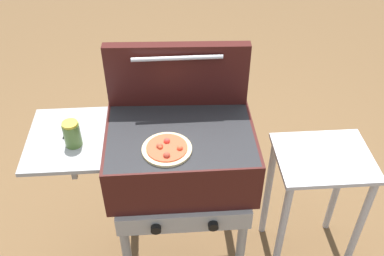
{
  "coord_description": "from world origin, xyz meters",
  "views": [
    {
      "loc": [
        -0.05,
        -1.43,
        2.11
      ],
      "look_at": [
        0.05,
        0.0,
        0.92
      ],
      "focal_mm": 41.43,
      "sensor_mm": 36.0,
      "label": 1
    }
  ],
  "objects_px": {
    "grill": "(178,158)",
    "sauce_jar": "(72,134)",
    "prep_table": "(317,186)",
    "pizza_pepperoni": "(167,149)"
  },
  "relations": [
    {
      "from": "prep_table",
      "to": "grill",
      "type": "bearing_deg",
      "value": -179.63
    },
    {
      "from": "sauce_jar",
      "to": "prep_table",
      "type": "xyz_separation_m",
      "value": [
        1.1,
        0.05,
        -0.44
      ]
    },
    {
      "from": "grill",
      "to": "prep_table",
      "type": "distance_m",
      "value": 0.72
    },
    {
      "from": "grill",
      "to": "pizza_pepperoni",
      "type": "xyz_separation_m",
      "value": [
        -0.05,
        -0.11,
        0.15
      ]
    },
    {
      "from": "pizza_pepperoni",
      "to": "sauce_jar",
      "type": "distance_m",
      "value": 0.39
    },
    {
      "from": "grill",
      "to": "sauce_jar",
      "type": "bearing_deg",
      "value": -174.25
    },
    {
      "from": "grill",
      "to": "prep_table",
      "type": "height_order",
      "value": "grill"
    },
    {
      "from": "grill",
      "to": "pizza_pepperoni",
      "type": "bearing_deg",
      "value": -112.9
    },
    {
      "from": "grill",
      "to": "pizza_pepperoni",
      "type": "distance_m",
      "value": 0.19
    },
    {
      "from": "grill",
      "to": "sauce_jar",
      "type": "relative_size",
      "value": 8.45
    }
  ]
}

